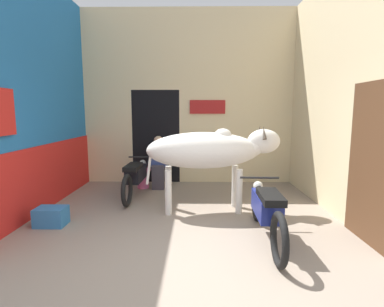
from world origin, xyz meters
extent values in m
plane|color=gray|center=(0.00, 0.00, 0.00)|extent=(30.00, 30.00, 0.00)
cube|color=#236BAD|center=(-2.56, 2.03, 2.03)|extent=(0.18, 4.06, 4.07)
cube|color=red|center=(-2.46, 2.03, 0.57)|extent=(0.03, 4.06, 1.14)
cube|color=beige|center=(0.00, 4.15, 3.14)|extent=(4.93, 0.18, 1.85)
cube|color=beige|center=(-1.91, 4.15, 1.11)|extent=(1.12, 0.18, 2.21)
cube|color=beige|center=(1.13, 4.15, 1.11)|extent=(2.68, 0.18, 2.21)
cube|color=black|center=(-0.78, 4.51, 1.11)|extent=(1.14, 0.90, 2.21)
cube|color=maroon|center=(0.46, 4.04, 1.82)|extent=(0.84, 0.03, 0.32)
cube|color=beige|center=(2.56, 2.03, 2.03)|extent=(0.18, 4.06, 4.07)
cube|color=#51331E|center=(2.45, 0.73, 1.05)|extent=(0.05, 1.00, 2.10)
ellipsoid|color=silver|center=(0.31, 1.94, 1.06)|extent=(1.96, 0.80, 0.62)
ellipsoid|color=silver|center=(0.65, 1.97, 1.31)|extent=(0.31, 0.28, 0.23)
cylinder|color=silver|center=(1.19, 2.01, 1.11)|extent=(0.43, 0.32, 0.41)
ellipsoid|color=silver|center=(1.35, 2.02, 1.21)|extent=(0.59, 0.40, 0.42)
cylinder|color=silver|center=(-0.60, 1.87, 0.82)|extent=(0.14, 0.05, 0.68)
cylinder|color=silver|center=(0.89, 2.17, 0.38)|extent=(0.11, 0.11, 0.76)
cylinder|color=silver|center=(0.92, 1.81, 0.38)|extent=(0.11, 0.11, 0.76)
cylinder|color=silver|center=(-0.30, 2.08, 0.38)|extent=(0.11, 0.11, 0.76)
cylinder|color=silver|center=(-0.27, 1.72, 0.38)|extent=(0.11, 0.11, 0.76)
cone|color=#473D33|center=(1.30, 2.17, 1.36)|extent=(0.08, 0.16, 0.23)
cone|color=#473D33|center=(1.32, 1.88, 1.36)|extent=(0.08, 0.16, 0.23)
torus|color=black|center=(1.11, 0.05, 0.31)|extent=(0.10, 0.63, 0.62)
torus|color=black|center=(1.15, 1.47, 0.31)|extent=(0.10, 0.63, 0.62)
cube|color=navy|center=(1.13, 0.76, 0.48)|extent=(0.30, 0.79, 0.28)
cube|color=black|center=(1.13, 0.55, 0.66)|extent=(0.28, 0.63, 0.09)
cylinder|color=black|center=(1.15, 1.31, 0.73)|extent=(0.58, 0.05, 0.03)
sphere|color=silver|center=(1.15, 1.41, 0.57)|extent=(0.15, 0.15, 0.15)
torus|color=black|center=(-1.06, 2.13, 0.30)|extent=(0.10, 0.60, 0.60)
torus|color=black|center=(-1.01, 3.61, 0.30)|extent=(0.10, 0.60, 0.60)
cube|color=black|center=(-1.04, 2.87, 0.46)|extent=(0.30, 0.82, 0.28)
cube|color=black|center=(-1.04, 2.65, 0.64)|extent=(0.28, 0.66, 0.09)
cylinder|color=black|center=(-1.02, 3.45, 0.71)|extent=(0.58, 0.05, 0.03)
sphere|color=silver|center=(-1.02, 3.55, 0.55)|extent=(0.15, 0.15, 0.15)
cube|color=#3D3842|center=(-0.65, 3.34, 0.22)|extent=(0.26, 0.14, 0.44)
cube|color=#3D3842|center=(-0.65, 3.43, 0.49)|extent=(0.26, 0.32, 0.11)
cube|color=navy|center=(-0.65, 3.50, 0.73)|extent=(0.38, 0.20, 0.48)
sphere|color=tan|center=(-0.65, 3.50, 1.07)|extent=(0.20, 0.20, 0.20)
cylinder|color=#DB6093|center=(-1.00, 3.47, 0.20)|extent=(0.26, 0.26, 0.40)
cylinder|color=#DB6093|center=(-1.00, 3.47, 0.42)|extent=(0.37, 0.37, 0.04)
cube|color=teal|center=(-2.00, 1.21, 0.14)|extent=(0.44, 0.32, 0.28)
camera|label=1|loc=(0.19, -3.10, 1.72)|focal=28.00mm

